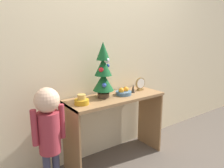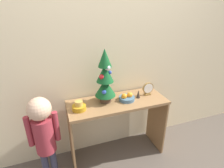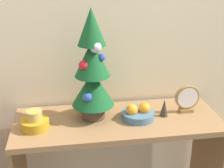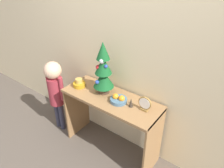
# 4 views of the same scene
# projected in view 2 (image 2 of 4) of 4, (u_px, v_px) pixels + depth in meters

# --- Properties ---
(ground_plane) EXTENTS (12.00, 12.00, 0.00)m
(ground_plane) POSITION_uv_depth(u_px,v_px,m) (123.00, 166.00, 2.05)
(ground_plane) COLOR brown
(back_wall) EXTENTS (7.00, 0.05, 2.50)m
(back_wall) POSITION_uv_depth(u_px,v_px,m) (110.00, 52.00, 1.95)
(back_wall) COLOR beige
(back_wall) RESTS_ON ground_plane
(console_table) EXTENTS (1.10, 0.43, 0.76)m
(console_table) POSITION_uv_depth(u_px,v_px,m) (117.00, 115.00, 2.00)
(console_table) COLOR olive
(console_table) RESTS_ON ground_plane
(mini_tree) EXTENTS (0.22, 0.22, 0.58)m
(mini_tree) POSITION_uv_depth(u_px,v_px,m) (105.00, 78.00, 1.81)
(mini_tree) COLOR #4C3828
(mini_tree) RESTS_ON console_table
(fruit_bowl) EXTENTS (0.18, 0.18, 0.09)m
(fruit_bowl) POSITION_uv_depth(u_px,v_px,m) (127.00, 98.00, 1.94)
(fruit_bowl) COLOR #476B84
(fruit_bowl) RESTS_ON console_table
(singing_bowl) EXTENTS (0.14, 0.14, 0.10)m
(singing_bowl) POSITION_uv_depth(u_px,v_px,m) (79.00, 107.00, 1.75)
(singing_bowl) COLOR #B78419
(singing_bowl) RESTS_ON console_table
(desk_clock) EXTENTS (0.14, 0.04, 0.16)m
(desk_clock) POSITION_uv_depth(u_px,v_px,m) (148.00, 89.00, 2.04)
(desk_clock) COLOR olive
(desk_clock) RESTS_ON console_table
(figurine) EXTENTS (0.04, 0.04, 0.10)m
(figurine) POSITION_uv_depth(u_px,v_px,m) (138.00, 94.00, 1.98)
(figurine) COLOR #382D23
(figurine) RESTS_ON console_table
(child_figure) EXTENTS (0.29, 0.21, 0.99)m
(child_figure) POSITION_uv_depth(u_px,v_px,m) (43.00, 130.00, 1.64)
(child_figure) COLOR #38384C
(child_figure) RESTS_ON ground_plane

